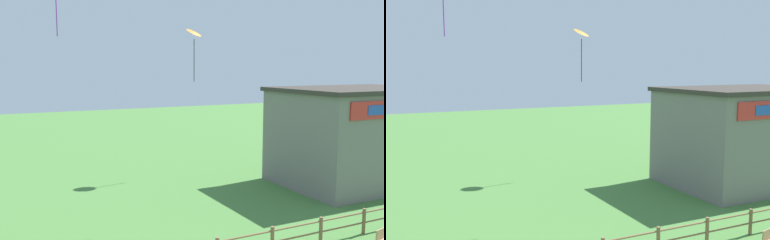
% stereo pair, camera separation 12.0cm
% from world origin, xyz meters
% --- Properties ---
extents(seaside_building, '(9.29, 6.49, 5.64)m').
position_xyz_m(seaside_building, '(12.73, 11.20, 2.83)').
color(seaside_building, slate).
rests_on(seaside_building, ground_plane).
extents(kite_orange_delta, '(1.39, 1.36, 3.38)m').
position_xyz_m(kite_orange_delta, '(5.12, 17.49, 8.86)').
color(kite_orange_delta, orange).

